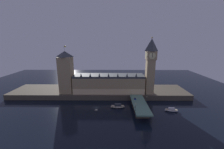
{
  "coord_description": "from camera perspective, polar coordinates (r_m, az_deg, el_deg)",
  "views": [
    {
      "loc": [
        17.5,
        -129.81,
        65.71
      ],
      "look_at": [
        16.26,
        20.0,
        30.55
      ],
      "focal_mm": 22.0,
      "sensor_mm": 36.0,
      "label": 1
    }
  ],
  "objects": [
    {
      "name": "pedestrian_mid_walk",
      "position": [
        144.61,
        13.6,
        -10.59
      ],
      "size": [
        0.38,
        0.38,
        1.72
      ],
      "color": "black",
      "rests_on": "bridge"
    },
    {
      "name": "pedestrian_near_rail",
      "position": [
        130.54,
        9.53,
        -13.1
      ],
      "size": [
        0.38,
        0.38,
        1.67
      ],
      "color": "black",
      "rests_on": "bridge"
    },
    {
      "name": "street_lamp_far",
      "position": [
        151.09,
        8.01,
        -8.09
      ],
      "size": [
        1.34,
        0.6,
        6.08
      ],
      "color": "#2D3333",
      "rests_on": "bridge"
    },
    {
      "name": "bridge",
      "position": [
        141.32,
        11.4,
        -12.59
      ],
      "size": [
        13.96,
        46.0,
        7.37
      ],
      "color": "slate",
      "rests_on": "ground_plane"
    },
    {
      "name": "street_lamp_near",
      "position": [
        124.24,
        9.79,
        -12.82
      ],
      "size": [
        1.34,
        0.6,
        6.76
      ],
      "color": "#2D3333",
      "rests_on": "bridge"
    },
    {
      "name": "victoria_tower",
      "position": [
        171.83,
        -18.56,
        0.94
      ],
      "size": [
        15.2,
        15.2,
        55.8
      ],
      "color": "tan",
      "rests_on": "embankment"
    },
    {
      "name": "boat_downstream",
      "position": [
        149.97,
        23.46,
        -13.37
      ],
      "size": [
        12.91,
        5.36,
        3.72
      ],
      "color": "white",
      "rests_on": "ground_plane"
    },
    {
      "name": "street_lamp_mid",
      "position": [
        139.82,
        14.21,
        -9.86
      ],
      "size": [
        1.34,
        0.6,
        7.23
      ],
      "color": "#2D3333",
      "rests_on": "bridge"
    },
    {
      "name": "parliament_hall",
      "position": [
        168.4,
        -1.31,
        -3.67
      ],
      "size": [
        84.1,
        21.9,
        25.45
      ],
      "color": "tan",
      "rests_on": "embankment"
    },
    {
      "name": "boat_upstream",
      "position": [
        144.81,
        2.4,
        -13.08
      ],
      "size": [
        14.72,
        5.03,
        4.41
      ],
      "color": "#B2A893",
      "rests_on": "ground_plane"
    },
    {
      "name": "ground_plane",
      "position": [
        146.54,
        -6.62,
        -13.53
      ],
      "size": [
        400.0,
        400.0,
        0.0
      ],
      "primitive_type": "plane",
      "color": "black"
    },
    {
      "name": "clock_tower",
      "position": [
        163.56,
        15.68,
        3.96
      ],
      "size": [
        11.31,
        11.42,
        65.46
      ],
      "color": "tan",
      "rests_on": "embankment"
    },
    {
      "name": "car_northbound_lead",
      "position": [
        148.38,
        9.56,
        -9.88
      ],
      "size": [
        2.03,
        4.16,
        1.32
      ],
      "color": "navy",
      "rests_on": "bridge"
    },
    {
      "name": "embankment",
      "position": [
        180.88,
        -5.15,
        -7.09
      ],
      "size": [
        220.0,
        42.0,
        6.24
      ],
      "color": "#4C4438",
      "rests_on": "ground_plane"
    }
  ]
}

